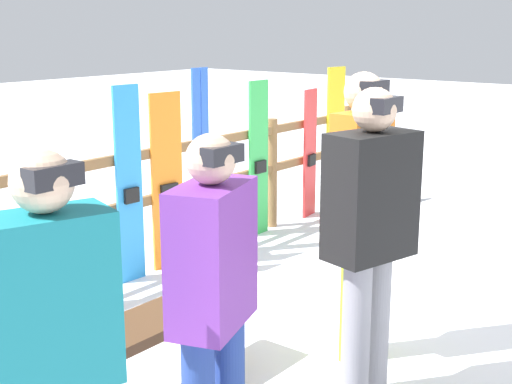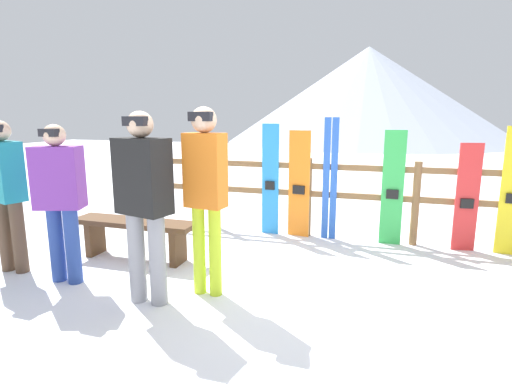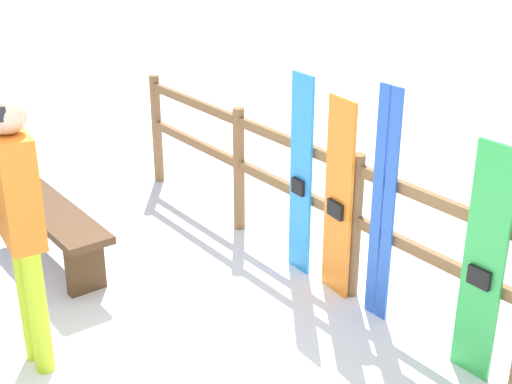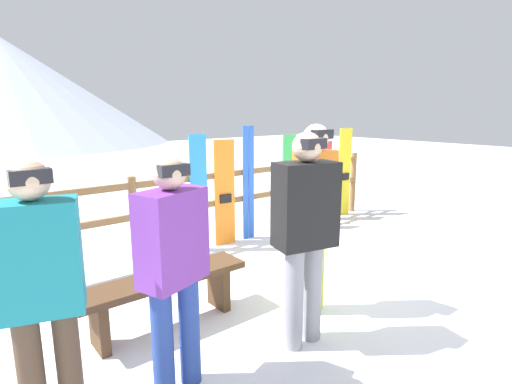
{
  "view_description": "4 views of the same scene",
  "coord_description": "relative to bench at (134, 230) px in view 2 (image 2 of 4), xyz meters",
  "views": [
    {
      "loc": [
        -4.22,
        -2.23,
        2.05
      ],
      "look_at": [
        -0.19,
        0.97,
        0.82
      ],
      "focal_mm": 50.0,
      "sensor_mm": 36.0,
      "label": 1
    },
    {
      "loc": [
        0.92,
        -3.46,
        1.7
      ],
      "look_at": [
        -0.45,
        0.98,
        0.8
      ],
      "focal_mm": 28.0,
      "sensor_mm": 36.0,
      "label": 2
    },
    {
      "loc": [
        3.26,
        -1.32,
        2.8
      ],
      "look_at": [
        -0.12,
        1.24,
        0.99
      ],
      "focal_mm": 50.0,
      "sensor_mm": 36.0,
      "label": 3
    },
    {
      "loc": [
        -3.22,
        -2.56,
        1.9
      ],
      "look_at": [
        -0.16,
        1.22,
        0.89
      ],
      "focal_mm": 28.0,
      "sensor_mm": 36.0,
      "label": 4
    }
  ],
  "objects": [
    {
      "name": "fence",
      "position": [
        1.8,
        1.56,
        0.31
      ],
      "size": [
        5.79,
        0.1,
        1.11
      ],
      "color": "brown",
      "rests_on": "ground"
    },
    {
      "name": "ski_pair_blue",
      "position": [
        2.11,
        1.5,
        0.48
      ],
      "size": [
        0.19,
        0.02,
        1.67
      ],
      "color": "blue",
      "rests_on": "ground"
    },
    {
      "name": "snowboard_red",
      "position": [
        3.81,
        1.5,
        0.32
      ],
      "size": [
        0.28,
        0.09,
        1.37
      ],
      "color": "red",
      "rests_on": "ground"
    },
    {
      "name": "mountain_backdrop",
      "position": [
        1.8,
        23.56,
        2.64
      ],
      "size": [
        18.0,
        18.0,
        6.0
      ],
      "color": "#B2BCD1",
      "rests_on": "ground"
    },
    {
      "name": "ground_plane",
      "position": [
        1.8,
        -0.48,
        -0.36
      ],
      "size": [
        40.0,
        40.0,
        0.0
      ],
      "primitive_type": "plane",
      "color": "white"
    },
    {
      "name": "snowboard_blue",
      "position": [
        1.27,
        1.5,
        0.43
      ],
      "size": [
        0.25,
        0.07,
        1.59
      ],
      "color": "#288CE0",
      "rests_on": "ground"
    },
    {
      "name": "snowboard_green",
      "position": [
        2.93,
        1.5,
        0.39
      ],
      "size": [
        0.28,
        0.05,
        1.52
      ],
      "color": "green",
      "rests_on": "ground"
    },
    {
      "name": "person_black",
      "position": [
        0.77,
        -0.94,
        0.64
      ],
      "size": [
        0.53,
        0.37,
        1.74
      ],
      "color": "gray",
      "rests_on": "ground"
    },
    {
      "name": "person_purple",
      "position": [
        -0.3,
        -0.79,
        0.57
      ],
      "size": [
        0.51,
        0.38,
        1.61
      ],
      "color": "navy",
      "rests_on": "ground"
    },
    {
      "name": "snowboard_orange",
      "position": [
        1.68,
        1.5,
        0.38
      ],
      "size": [
        0.31,
        0.09,
        1.5
      ],
      "color": "orange",
      "rests_on": "ground"
    },
    {
      "name": "bench",
      "position": [
        0.0,
        0.0,
        0.0
      ],
      "size": [
        1.52,
        0.36,
        0.48
      ],
      "color": "#4C331E",
      "rests_on": "ground"
    },
    {
      "name": "person_orange",
      "position": [
        1.22,
        -0.62,
        0.71
      ],
      "size": [
        0.39,
        0.25,
        1.78
      ],
      "color": "#B7D826",
      "rests_on": "ground"
    },
    {
      "name": "person_teal",
      "position": [
        -1.06,
        -0.73,
        0.59
      ],
      "size": [
        0.49,
        0.36,
        1.65
      ],
      "color": "#4C3828",
      "rests_on": "ground"
    }
  ]
}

